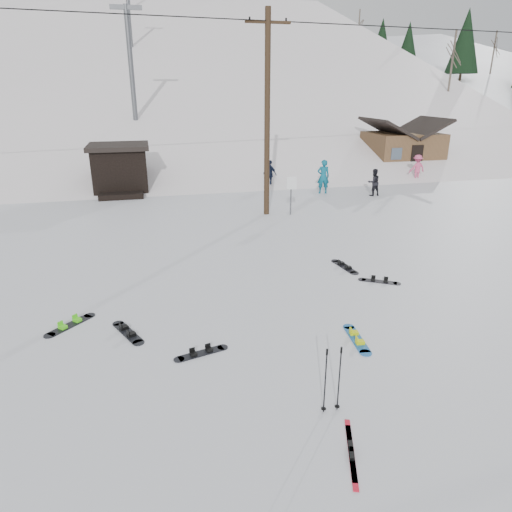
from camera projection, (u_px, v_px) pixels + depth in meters
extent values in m
plane|color=silver|center=(348.00, 398.00, 9.04)|extent=(200.00, 200.00, 0.00)
cube|color=white|center=(177.00, 224.00, 63.36)|extent=(60.00, 85.24, 65.97)
cube|color=silver|center=(441.00, 210.00, 66.79)|extent=(45.66, 93.98, 54.59)
cylinder|color=#3A2819|center=(267.00, 118.00, 20.69)|extent=(0.26, 0.26, 9.00)
cube|color=#3A2819|center=(268.00, 22.00, 19.34)|extent=(2.00, 0.12, 0.12)
cylinder|color=black|center=(268.00, 19.00, 19.30)|extent=(0.08, 0.08, 0.12)
cylinder|color=#595B60|center=(291.00, 196.00, 21.81)|extent=(0.07, 0.07, 1.80)
cube|color=white|center=(291.00, 183.00, 21.55)|extent=(0.50, 0.04, 0.60)
cube|color=black|center=(121.00, 170.00, 26.67)|extent=(3.00, 3.00, 2.50)
cube|color=black|center=(118.00, 146.00, 26.19)|extent=(3.40, 3.40, 0.25)
cube|color=black|center=(121.00, 195.00, 25.40)|extent=(2.40, 1.20, 0.30)
cylinder|color=#595B60|center=(131.00, 66.00, 33.02)|extent=(0.36, 0.36, 8.00)
cube|color=#595B60|center=(126.00, 7.00, 31.70)|extent=(2.20, 0.30, 0.30)
cylinder|color=#595B60|center=(128.00, 9.00, 49.01)|extent=(0.36, 0.36, 8.00)
cube|color=brown|center=(402.00, 152.00, 33.75)|extent=(5.00, 4.00, 2.70)
cube|color=black|center=(388.00, 128.00, 32.87)|extent=(2.69, 4.40, 1.43)
cube|color=black|center=(421.00, 127.00, 33.46)|extent=(2.69, 4.40, 1.43)
cube|color=black|center=(416.00, 159.00, 32.00)|extent=(0.90, 0.06, 1.90)
cube|color=blue|center=(357.00, 339.00, 11.12)|extent=(0.41, 1.26, 0.03)
cylinder|color=blue|center=(349.00, 327.00, 11.69)|extent=(0.28, 0.28, 0.03)
cylinder|color=blue|center=(366.00, 353.00, 10.54)|extent=(0.28, 0.28, 0.03)
cube|color=#CED80B|center=(354.00, 333.00, 11.30)|extent=(0.22, 0.17, 0.08)
cube|color=#CED80B|center=(360.00, 342.00, 10.89)|extent=(0.22, 0.17, 0.08)
cube|color=#B61225|center=(352.00, 456.00, 7.60)|extent=(0.57, 1.40, 0.02)
cube|color=black|center=(352.00, 454.00, 7.58)|extent=(0.16, 0.27, 0.07)
cube|color=#B61225|center=(351.00, 449.00, 7.74)|extent=(0.57, 1.40, 0.02)
cube|color=black|center=(351.00, 447.00, 7.72)|extent=(0.16, 0.27, 0.07)
cylinder|color=black|center=(325.00, 382.00, 8.42)|extent=(0.03, 0.03, 1.33)
cylinder|color=black|center=(324.00, 409.00, 8.63)|extent=(0.10, 0.10, 0.01)
cylinder|color=black|center=(327.00, 352.00, 8.20)|extent=(0.04, 0.04, 0.12)
cylinder|color=black|center=(339.00, 380.00, 8.48)|extent=(0.03, 0.03, 1.33)
cylinder|color=black|center=(337.00, 406.00, 8.69)|extent=(0.10, 0.10, 0.01)
cylinder|color=black|center=(341.00, 350.00, 8.26)|extent=(0.04, 0.04, 0.12)
cube|color=black|center=(201.00, 353.00, 10.53)|extent=(1.11, 0.51, 0.02)
cylinder|color=black|center=(223.00, 347.00, 10.77)|extent=(0.25, 0.25, 0.02)
cylinder|color=black|center=(179.00, 359.00, 10.29)|extent=(0.25, 0.25, 0.02)
cube|color=black|center=(209.00, 349.00, 10.60)|extent=(0.17, 0.20, 0.07)
cube|color=black|center=(193.00, 354.00, 10.43)|extent=(0.17, 0.20, 0.07)
cube|color=black|center=(128.00, 333.00, 11.41)|extent=(0.77, 1.22, 0.02)
cylinder|color=black|center=(118.00, 324.00, 11.86)|extent=(0.28, 0.28, 0.02)
cylinder|color=black|center=(138.00, 343.00, 10.97)|extent=(0.28, 0.28, 0.02)
cube|color=black|center=(124.00, 328.00, 11.55)|extent=(0.24, 0.22, 0.08)
cube|color=black|center=(131.00, 334.00, 11.23)|extent=(0.24, 0.22, 0.08)
cube|color=black|center=(70.00, 325.00, 11.78)|extent=(1.07, 1.08, 0.03)
cylinder|color=black|center=(90.00, 315.00, 12.28)|extent=(0.28, 0.28, 0.03)
cylinder|color=black|center=(49.00, 335.00, 11.29)|extent=(0.28, 0.28, 0.03)
cube|color=#52E51B|center=(77.00, 320.00, 11.94)|extent=(0.25, 0.25, 0.08)
cube|color=#52E51B|center=(63.00, 327.00, 11.59)|extent=(0.25, 0.25, 0.08)
cube|color=black|center=(379.00, 281.00, 14.44)|extent=(1.05, 0.76, 0.02)
cylinder|color=black|center=(397.00, 283.00, 14.29)|extent=(0.25, 0.25, 0.02)
cylinder|color=black|center=(362.00, 279.00, 14.59)|extent=(0.25, 0.25, 0.02)
cube|color=black|center=(386.00, 281.00, 14.37)|extent=(0.20, 0.22, 0.07)
cube|color=black|center=(373.00, 279.00, 14.48)|extent=(0.20, 0.22, 0.07)
cube|color=black|center=(345.00, 267.00, 15.62)|extent=(0.46, 1.25, 0.02)
cylinder|color=black|center=(335.00, 261.00, 16.15)|extent=(0.28, 0.28, 0.02)
cylinder|color=black|center=(355.00, 273.00, 15.09)|extent=(0.28, 0.28, 0.02)
cube|color=black|center=(341.00, 263.00, 15.80)|extent=(0.22, 0.18, 0.08)
cube|color=black|center=(348.00, 268.00, 15.41)|extent=(0.22, 0.18, 0.08)
imported|color=#0B5770|center=(323.00, 177.00, 26.27)|extent=(0.78, 0.58, 1.94)
imported|color=black|center=(374.00, 182.00, 25.77)|extent=(0.79, 0.64, 1.52)
imported|color=#D64B7A|center=(417.00, 168.00, 29.87)|extent=(1.13, 0.70, 1.70)
imported|color=#18223E|center=(270.00, 174.00, 27.79)|extent=(0.92, 1.03, 1.68)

